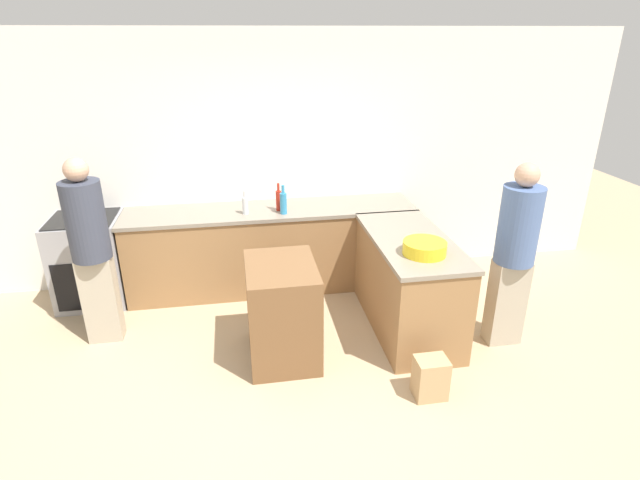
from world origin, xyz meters
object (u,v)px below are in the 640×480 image
Objects in this scene: range_oven at (90,260)px; dish_soap_bottle at (283,202)px; mixing_bowl at (425,248)px; person_by_range at (91,246)px; island_table at (282,311)px; vinegar_bottle_clear at (245,205)px; paper_bag at (430,378)px; person_at_peninsula at (515,250)px; hot_sauce_bottle at (279,200)px.

dish_soap_bottle is (2.00, -0.18, 0.57)m from range_oven.
mixing_bowl is 2.87m from person_by_range.
range_oven is at bearing 144.87° from island_table.
person_by_range reaches higher than dish_soap_bottle.
range_oven is 2.27m from island_table.
person_by_range is at bearing 167.79° from mixing_bowl.
vinegar_bottle_clear is (-1.45, 1.26, 0.04)m from mixing_bowl.
mixing_bowl is at bearing -12.21° from person_by_range.
person_by_range is at bearing -71.09° from range_oven.
paper_bag is (1.07, -0.74, -0.27)m from island_table.
person_by_range is at bearing 169.54° from person_at_peninsula.
dish_soap_bottle is at bearing 18.95° from person_by_range.
paper_bag is at bearing -146.79° from person_at_peninsula.
hot_sauce_bottle reaches higher than paper_bag.
range_oven is 0.55× the size of person_at_peninsula.
mixing_bowl is at bearing -48.54° from dish_soap_bottle.
person_at_peninsula is at bearing -4.22° from mixing_bowl.
paper_bag is at bearing -34.81° from island_table.
person_by_range is 1.02× the size of person_at_peninsula.
hot_sauce_bottle is 2.35m from person_at_peninsula.
hot_sauce_bottle is at bearing -2.02° from range_oven.
hot_sauce_bottle is at bearing 22.50° from person_by_range.
island_table is 1.34m from vinegar_bottle_clear.
dish_soap_bottle is 2.26m from paper_bag.
paper_bag is (0.93, -1.88, -0.87)m from dish_soap_bottle.
dish_soap_bottle reaches higher than hot_sauce_bottle.
island_table is at bearing -35.13° from range_oven.
island_table is at bearing -18.52° from person_by_range.
person_by_range is at bearing -154.26° from vinegar_bottle_clear.
range_oven is 2.73× the size of paper_bag.
vinegar_bottle_clear is at bearing -4.30° from range_oven.
vinegar_bottle_clear is 2.48m from paper_bag.
person_by_range reaches higher than vinegar_bottle_clear.
paper_bag is at bearing -64.10° from hot_sauce_bottle.
paper_bag is (-0.94, -0.61, -0.74)m from person_at_peninsula.
paper_bag is (2.93, -2.05, -0.29)m from range_oven.
hot_sauce_bottle is at bearing 109.45° from dish_soap_bottle.
person_at_peninsula reaches higher than vinegar_bottle_clear.
hot_sauce_bottle reaches higher than vinegar_bottle_clear.
mixing_bowl is 0.22× the size of person_at_peninsula.
mixing_bowl is at bearing 175.78° from person_at_peninsula.
vinegar_bottle_clear is at bearing 101.46° from island_table.
range_oven is at bearing 144.98° from paper_bag.
mixing_bowl is 1.71m from hot_sauce_bottle.
vinegar_bottle_clear is (-0.24, 1.19, 0.58)m from island_table.
island_table is 2.95× the size of hot_sauce_bottle.
range_oven is at bearing 177.98° from hot_sauce_bottle.
dish_soap_bottle reaches higher than range_oven.
vinegar_bottle_clear is at bearing 139.02° from mixing_bowl.
dish_soap_bottle is 0.18× the size of person_by_range.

